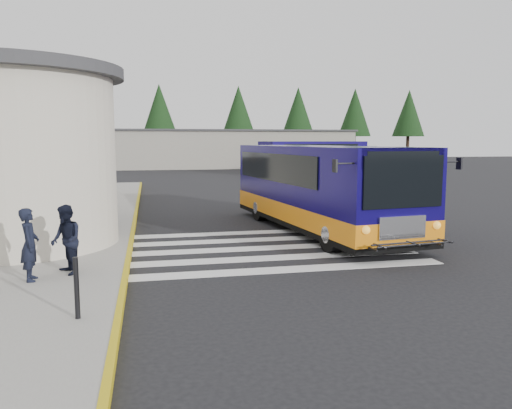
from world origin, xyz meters
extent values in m
plane|color=black|center=(0.00, 0.00, 0.00)|extent=(140.00, 140.00, 0.00)
cube|color=gold|center=(-4.05, 4.00, 0.08)|extent=(0.12, 34.00, 0.16)
cylinder|color=beige|center=(-7.00, 0.50, 2.40)|extent=(5.20, 5.20, 4.50)
cylinder|color=#38383A|center=(-7.00, 0.50, 4.80)|extent=(5.80, 5.80, 0.30)
cube|color=black|center=(-6.48, 5.00, 1.25)|extent=(0.08, 1.20, 2.20)
cube|color=#38383A|center=(-6.00, 5.00, 2.55)|extent=(1.20, 1.80, 0.12)
cube|color=silver|center=(-0.50, -3.20, 0.01)|extent=(8.00, 0.55, 0.01)
cube|color=silver|center=(-0.50, -2.00, 0.01)|extent=(8.00, 0.55, 0.01)
cube|color=silver|center=(-0.50, -0.80, 0.01)|extent=(8.00, 0.55, 0.01)
cube|color=silver|center=(-0.50, 0.40, 0.01)|extent=(8.00, 0.55, 0.01)
cube|color=silver|center=(-0.50, 1.60, 0.01)|extent=(8.00, 0.55, 0.01)
cube|color=gray|center=(6.00, 42.00, 2.00)|extent=(26.00, 8.00, 4.00)
cube|color=#38383A|center=(6.00, 42.00, 4.10)|extent=(26.40, 8.40, 0.20)
cylinder|color=black|center=(-12.00, 50.00, 1.80)|extent=(0.44, 0.44, 3.60)
cone|color=black|center=(-12.00, 50.00, 6.80)|extent=(4.40, 4.40, 6.40)
cylinder|color=black|center=(-2.00, 50.00, 1.80)|extent=(0.44, 0.44, 3.60)
cone|color=black|center=(-2.00, 50.00, 6.80)|extent=(4.40, 4.40, 6.40)
cylinder|color=black|center=(8.00, 50.00, 1.80)|extent=(0.44, 0.44, 3.60)
cone|color=black|center=(8.00, 50.00, 6.80)|extent=(4.40, 4.40, 6.40)
cylinder|color=black|center=(16.00, 50.00, 1.80)|extent=(0.44, 0.44, 3.60)
cone|color=black|center=(16.00, 50.00, 6.80)|extent=(4.40, 4.40, 6.40)
cylinder|color=black|center=(24.00, 50.00, 1.80)|extent=(0.44, 0.44, 3.60)
cone|color=black|center=(24.00, 50.00, 6.80)|extent=(4.40, 4.40, 6.40)
cylinder|color=black|center=(32.00, 50.00, 1.80)|extent=(0.44, 0.44, 3.60)
cone|color=black|center=(32.00, 50.00, 6.80)|extent=(4.40, 4.40, 6.40)
cube|color=#0E064D|center=(2.00, 1.52, 1.61)|extent=(3.66, 9.46, 2.41)
cube|color=orange|center=(2.00, 1.52, 0.70)|extent=(3.70, 9.49, 0.57)
cube|color=black|center=(2.00, 1.52, 0.36)|extent=(3.69, 9.48, 0.23)
cube|color=black|center=(2.56, -3.08, 2.00)|extent=(2.24, 0.34, 1.28)
cube|color=silver|center=(2.56, -3.09, 0.87)|extent=(1.33, 0.22, 0.56)
cube|color=black|center=(0.61, 2.17, 2.10)|extent=(0.86, 6.71, 0.92)
cube|color=black|center=(3.19, 2.49, 2.10)|extent=(0.86, 6.71, 0.92)
cylinder|color=black|center=(1.25, -1.67, 0.49)|extent=(0.42, 1.01, 0.98)
cylinder|color=black|center=(3.49, -1.39, 0.49)|extent=(0.42, 1.01, 0.98)
cylinder|color=black|center=(0.56, 4.02, 0.49)|extent=(0.42, 1.01, 0.98)
cylinder|color=black|center=(2.79, 4.30, 0.49)|extent=(0.42, 1.01, 0.98)
cube|color=black|center=(0.76, -3.12, 2.41)|extent=(0.07, 0.19, 0.31)
cube|color=black|center=(4.32, -2.69, 2.41)|extent=(0.07, 0.19, 0.31)
imported|color=black|center=(-5.90, -3.46, 0.90)|extent=(0.41, 0.57, 1.49)
imported|color=black|center=(-5.25, -3.11, 0.90)|extent=(0.83, 0.90, 1.50)
cylinder|color=black|center=(-4.67, -5.98, 0.65)|extent=(0.08, 0.08, 1.01)
cube|color=#0F064F|center=(10.92, 28.40, 1.68)|extent=(10.15, 5.05, 2.50)
cube|color=gold|center=(10.92, 28.40, 0.67)|extent=(10.19, 5.09, 0.54)
cube|color=black|center=(10.92, 28.40, 2.28)|extent=(8.06, 4.57, 0.87)
cube|color=#204B14|center=(14.78, 33.47, 1.41)|extent=(8.39, 3.05, 2.10)
cube|color=gold|center=(14.78, 33.47, 0.57)|extent=(8.42, 3.08, 0.46)
cube|color=black|center=(14.78, 33.47, 1.92)|extent=(6.58, 2.92, 0.73)
camera|label=1|loc=(-3.49, -14.13, 2.99)|focal=35.00mm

